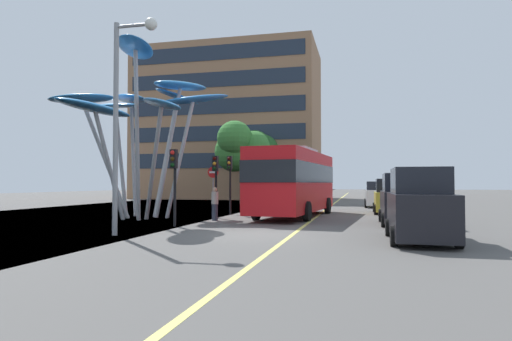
{
  "coord_description": "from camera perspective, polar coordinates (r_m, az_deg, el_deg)",
  "views": [
    {
      "loc": [
        3.63,
        -15.31,
        1.83
      ],
      "look_at": [
        -1.75,
        7.23,
        2.5
      ],
      "focal_mm": 30.92,
      "sensor_mm": 36.0,
      "label": 1
    }
  ],
  "objects": [
    {
      "name": "street_lamp",
      "position": [
        16.4,
        -16.57,
        9.05
      ],
      "size": [
        1.65,
        0.44,
        7.61
      ],
      "color": "gray",
      "rests_on": "ground"
    },
    {
      "name": "car_parked_far",
      "position": [
        27.83,
        17.07,
        -3.35
      ],
      "size": [
        2.07,
        4.04,
        2.09
      ],
      "color": "gold",
      "rests_on": "ground"
    },
    {
      "name": "pedestrian",
      "position": [
        21.78,
        -5.34,
        -4.31
      ],
      "size": [
        0.34,
        0.34,
        1.63
      ],
      "color": "#2D3342",
      "rests_on": "ground"
    },
    {
      "name": "car_parked_mid",
      "position": [
        20.5,
        18.5,
        -3.74
      ],
      "size": [
        2.0,
        4.3,
        2.26
      ],
      "color": "black",
      "rests_on": "ground"
    },
    {
      "name": "tree_pavement_near",
      "position": [
        39.79,
        -2.19,
        3.08
      ],
      "size": [
        5.09,
        4.37,
        7.41
      ],
      "color": "brown",
      "rests_on": "ground"
    },
    {
      "name": "tree_pavement_far",
      "position": [
        47.08,
        -0.11,
        2.59
      ],
      "size": [
        5.16,
        5.06,
        7.44
      ],
      "color": "brown",
      "rests_on": "ground"
    },
    {
      "name": "traffic_light_island_mid",
      "position": [
        25.86,
        -3.41,
        -0.21
      ],
      "size": [
        0.28,
        0.42,
        3.42
      ],
      "color": "black",
      "rests_on": "ground"
    },
    {
      "name": "backdrop_building",
      "position": [
        54.53,
        -3.47,
        5.91
      ],
      "size": [
        21.45,
        11.16,
        18.02
      ],
      "color": "#936B4C",
      "rests_on": "ground"
    },
    {
      "name": "no_entry_sign",
      "position": [
        23.62,
        -5.57,
        -1.72
      ],
      "size": [
        0.6,
        0.12,
        2.72
      ],
      "color": "gray",
      "rests_on": "ground"
    },
    {
      "name": "leaf_sculpture",
      "position": [
        24.18,
        -14.76,
        8.24
      ],
      "size": [
        9.32,
        8.8,
        8.61
      ],
      "color": "#9EA0A5",
      "rests_on": "ground"
    },
    {
      "name": "car_parked_near",
      "position": [
        14.77,
        20.42,
        -4.48
      ],
      "size": [
        1.94,
        4.2,
        2.31
      ],
      "color": "black",
      "rests_on": "ground"
    },
    {
      "name": "traffic_light_kerb_far",
      "position": [
        23.01,
        -5.27,
        -0.32
      ],
      "size": [
        0.28,
        0.42,
        3.25
      ],
      "color": "black",
      "rests_on": "ground"
    },
    {
      "name": "ground",
      "position": [
        16.03,
        -2.49,
        -8.38
      ],
      "size": [
        120.0,
        240.0,
        0.1
      ],
      "color": "#54514F"
    },
    {
      "name": "red_bus",
      "position": [
        24.29,
        5.0,
        -1.14
      ],
      "size": [
        3.57,
        10.23,
        3.74
      ],
      "color": "red",
      "rests_on": "ground"
    },
    {
      "name": "car_side_street",
      "position": [
        35.22,
        15.4,
        -3.06
      ],
      "size": [
        1.9,
        4.48,
        1.96
      ],
      "color": "silver",
      "rests_on": "ground"
    },
    {
      "name": "traffic_light_kerb_near",
      "position": [
        18.9,
        -10.56,
        0.01
      ],
      "size": [
        0.28,
        0.42,
        3.26
      ],
      "color": "black",
      "rests_on": "ground"
    }
  ]
}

